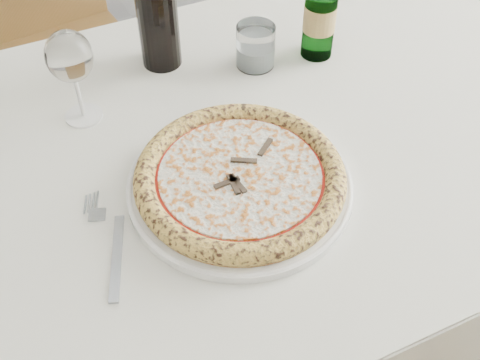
{
  "coord_description": "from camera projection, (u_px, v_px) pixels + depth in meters",
  "views": [
    {
      "loc": [
        -0.23,
        -0.43,
        1.43
      ],
      "look_at": [
        0.05,
        0.11,
        0.78
      ],
      "focal_mm": 45.0,
      "sensor_mm": 36.0,
      "label": 1
    }
  ],
  "objects": [
    {
      "name": "dining_table",
      "position": [
        213.0,
        185.0,
        1.04
      ],
      "size": [
        1.46,
        0.9,
        0.76
      ],
      "color": "brown",
      "rests_on": "floor"
    },
    {
      "name": "chair_far",
      "position": [
        43.0,
        28.0,
        1.61
      ],
      "size": [
        0.47,
        0.47,
        0.93
      ],
      "color": "brown",
      "rests_on": "floor"
    },
    {
      "name": "plate",
      "position": [
        240.0,
        185.0,
        0.91
      ],
      "size": [
        0.34,
        0.34,
        0.02
      ],
      "color": "white",
      "rests_on": "dining_table"
    },
    {
      "name": "pizza",
      "position": [
        240.0,
        177.0,
        0.89
      ],
      "size": [
        0.32,
        0.32,
        0.03
      ],
      "color": "tan",
      "rests_on": "plate"
    },
    {
      "name": "fork",
      "position": [
        110.0,
        243.0,
        0.84
      ],
      "size": [
        0.07,
        0.2,
        0.0
      ],
      "color": "#969DAA",
      "rests_on": "dining_table"
    },
    {
      "name": "wine_glass",
      "position": [
        70.0,
        59.0,
        0.94
      ],
      "size": [
        0.08,
        0.08,
        0.17
      ],
      "color": "white",
      "rests_on": "dining_table"
    },
    {
      "name": "tumbler",
      "position": [
        255.0,
        49.0,
        1.1
      ],
      "size": [
        0.07,
        0.07,
        0.08
      ],
      "color": "silver",
      "rests_on": "dining_table"
    },
    {
      "name": "beer_bottle",
      "position": [
        320.0,
        11.0,
        1.08
      ],
      "size": [
        0.06,
        0.06,
        0.23
      ],
      "color": "#327636",
      "rests_on": "dining_table"
    },
    {
      "name": "wine_bottle",
      "position": [
        156.0,
        1.0,
        1.04
      ],
      "size": [
        0.07,
        0.07,
        0.3
      ],
      "color": "black",
      "rests_on": "dining_table"
    }
  ]
}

